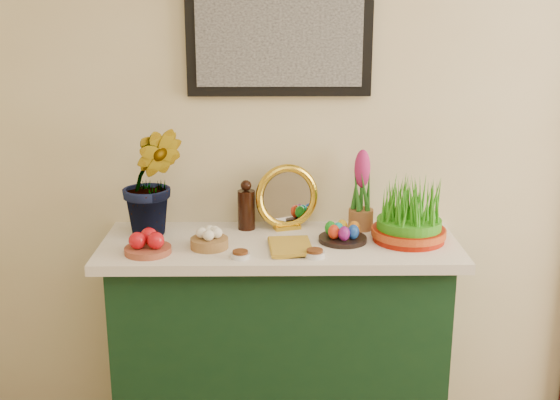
{
  "coord_description": "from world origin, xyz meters",
  "views": [
    {
      "loc": [
        -0.52,
        -0.61,
        1.8
      ],
      "look_at": [
        -0.49,
        1.95,
        1.07
      ],
      "focal_mm": 45.0,
      "sensor_mm": 36.0,
      "label": 1
    }
  ],
  "objects_px": {
    "hyacinth_green": "(151,164)",
    "book": "(269,247)",
    "wheatgrass_sabzeh": "(409,215)",
    "mirror": "(287,198)",
    "sideboard": "(280,347)"
  },
  "relations": [
    {
      "from": "hyacinth_green",
      "to": "wheatgrass_sabzeh",
      "type": "distance_m",
      "value": 1.03
    },
    {
      "from": "mirror",
      "to": "hyacinth_green",
      "type": "bearing_deg",
      "value": -171.83
    },
    {
      "from": "hyacinth_green",
      "to": "book",
      "type": "bearing_deg",
      "value": -27.74
    },
    {
      "from": "mirror",
      "to": "book",
      "type": "distance_m",
      "value": 0.31
    },
    {
      "from": "book",
      "to": "wheatgrass_sabzeh",
      "type": "relative_size",
      "value": 0.72
    },
    {
      "from": "sideboard",
      "to": "wheatgrass_sabzeh",
      "type": "xyz_separation_m",
      "value": [
        0.51,
        -0.01,
        0.57
      ]
    },
    {
      "from": "book",
      "to": "mirror",
      "type": "bearing_deg",
      "value": 70.9
    },
    {
      "from": "sideboard",
      "to": "hyacinth_green",
      "type": "height_order",
      "value": "hyacinth_green"
    },
    {
      "from": "sideboard",
      "to": "wheatgrass_sabzeh",
      "type": "relative_size",
      "value": 4.44
    },
    {
      "from": "wheatgrass_sabzeh",
      "to": "book",
      "type": "bearing_deg",
      "value": -168.87
    },
    {
      "from": "sideboard",
      "to": "wheatgrass_sabzeh",
      "type": "distance_m",
      "value": 0.76
    },
    {
      "from": "hyacinth_green",
      "to": "book",
      "type": "height_order",
      "value": "hyacinth_green"
    },
    {
      "from": "mirror",
      "to": "book",
      "type": "relative_size",
      "value": 1.31
    },
    {
      "from": "mirror",
      "to": "book",
      "type": "height_order",
      "value": "mirror"
    },
    {
      "from": "book",
      "to": "hyacinth_green",
      "type": "bearing_deg",
      "value": 152.77
    }
  ]
}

